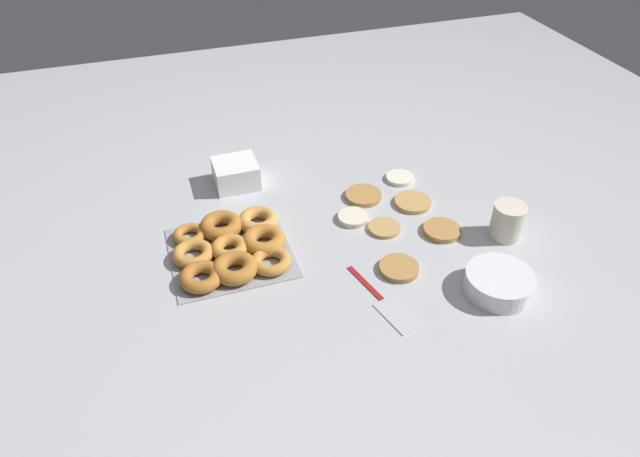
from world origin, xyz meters
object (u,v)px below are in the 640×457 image
object	(u,v)px
pancake_6	(352,218)
spatula	(390,307)
pancake_0	(413,202)
pancake_3	(384,228)
pancake_4	(442,230)
pancake_5	(400,178)
donut_tray	(233,247)
container_stack	(236,173)
paper_cup	(507,221)
batter_bowl	(499,283)
pancake_2	(399,268)
pancake_1	(363,196)

from	to	relation	value
pancake_6	spatula	bearing A→B (deg)	-5.65
pancake_0	pancake_3	xyz separation A→B (m)	(0.08, -0.13, -0.00)
pancake_4	pancake_5	size ratio (longest dim) A/B	1.20
pancake_3	pancake_5	distance (m)	0.26
donut_tray	container_stack	distance (m)	0.33
pancake_6	spatula	xyz separation A→B (m)	(0.35, -0.03, -0.01)
pancake_6	paper_cup	size ratio (longest dim) A/B	0.87
pancake_4	container_stack	distance (m)	0.64
batter_bowl	pancake_4	bearing A→B (deg)	-174.99
pancake_2	pancake_5	world-z (taller)	pancake_2
pancake_4	batter_bowl	xyz separation A→B (m)	(0.25, 0.02, 0.02)
pancake_5	pancake_2	bearing A→B (deg)	-24.77
pancake_3	pancake_4	world-z (taller)	pancake_4
paper_cup	spatula	distance (m)	0.44
pancake_5	pancake_6	size ratio (longest dim) A/B	0.99
pancake_1	donut_tray	xyz separation A→B (m)	(0.13, -0.42, 0.01)
pancake_1	spatula	xyz separation A→B (m)	(0.44, -0.11, -0.00)
pancake_3	container_stack	xyz separation A→B (m)	(-0.35, -0.35, 0.03)
batter_bowl	pancake_6	bearing A→B (deg)	-147.67
batter_bowl	paper_cup	bearing A→B (deg)	143.31
pancake_1	pancake_6	xyz separation A→B (m)	(0.09, -0.07, 0.00)
pancake_3	paper_cup	world-z (taller)	paper_cup
pancake_0	spatula	size ratio (longest dim) A/B	0.42
donut_tray	paper_cup	bearing A→B (deg)	77.43
pancake_1	paper_cup	distance (m)	0.42
pancake_4	paper_cup	world-z (taller)	paper_cup
pancake_0	pancake_6	xyz separation A→B (m)	(0.02, -0.20, 0.00)
pancake_1	pancake_6	bearing A→B (deg)	-38.31
pancake_1	pancake_4	distance (m)	0.27
batter_bowl	paper_cup	distance (m)	0.23
pancake_3	spatula	xyz separation A→B (m)	(0.28, -0.11, -0.00)
batter_bowl	container_stack	bearing A→B (deg)	-142.20
pancake_3	paper_cup	distance (m)	0.33
pancake_6	spatula	distance (m)	0.35
pancake_4	pancake_5	xyz separation A→B (m)	(-0.28, -0.00, -0.00)
pancake_5	container_stack	xyz separation A→B (m)	(-0.14, -0.49, 0.03)
pancake_5	spatula	size ratio (longest dim) A/B	0.34
spatula	pancake_0	bearing A→B (deg)	132.85
pancake_1	pancake_3	xyz separation A→B (m)	(0.16, -0.00, -0.00)
pancake_0	pancake_1	distance (m)	0.15
donut_tray	pancake_2	bearing A→B (deg)	62.77
pancake_5	donut_tray	size ratio (longest dim) A/B	0.27
paper_cup	spatula	world-z (taller)	paper_cup
pancake_2	pancake_4	size ratio (longest dim) A/B	0.99
pancake_3	pancake_1	bearing A→B (deg)	179.52
donut_tray	paper_cup	distance (m)	0.74
pancake_3	donut_tray	bearing A→B (deg)	-94.54
spatula	pancake_5	bearing A→B (deg)	138.65
pancake_1	pancake_4	world-z (taller)	pancake_4
pancake_2	pancake_0	bearing A→B (deg)	147.66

